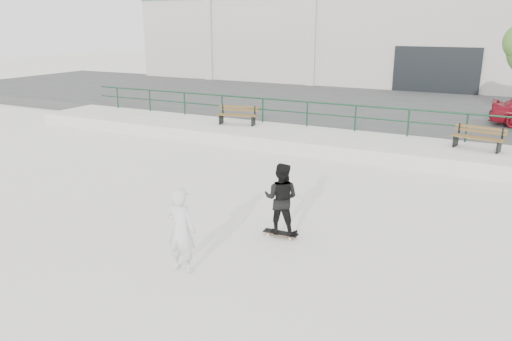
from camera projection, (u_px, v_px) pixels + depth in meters
The scene contains 10 objects.
ground at pixel (245, 261), 9.89m from camera, with size 120.00×120.00×0.00m, color beige.
ledge at pixel (371, 147), 17.92m from camera, with size 30.00×3.00×0.50m, color beige.
parking_strip at pixel (415, 112), 25.16m from camera, with size 60.00×14.00×0.50m, color #3A3A3A.
railing at pixel (382, 114), 18.74m from camera, with size 28.00×0.06×1.03m.
commercial_building at pixel (457, 22), 35.85m from camera, with size 44.20×16.33×8.00m.
bench_left at pixel (238, 115), 20.60m from camera, with size 1.74×0.82×0.77m.
bench_right at pixel (478, 138), 16.53m from camera, with size 1.71×0.81×0.76m.
skateboard at pixel (281, 233), 11.04m from camera, with size 0.79×0.24×0.09m.
standing_skater at pixel (281, 198), 10.80m from camera, with size 0.77×0.60×1.59m, color black.
seated_skater at pixel (181, 230), 9.30m from camera, with size 0.60×0.40×1.66m, color silver.
Camera 1 is at (4.32, -7.87, 4.54)m, focal length 35.00 mm.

